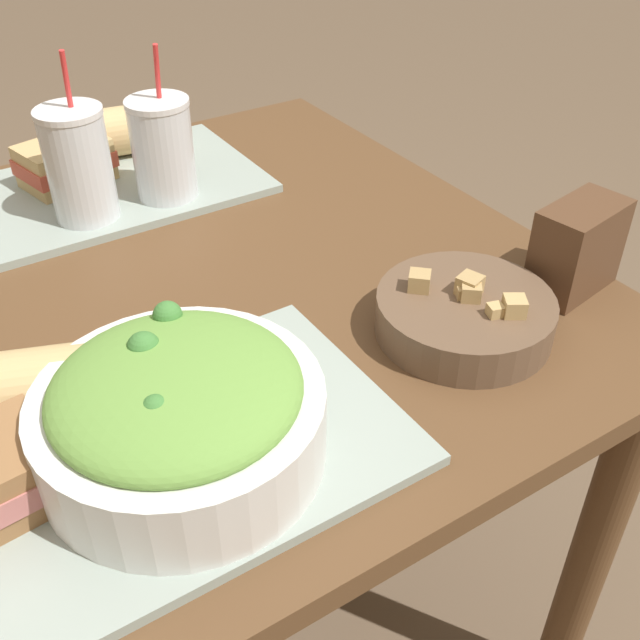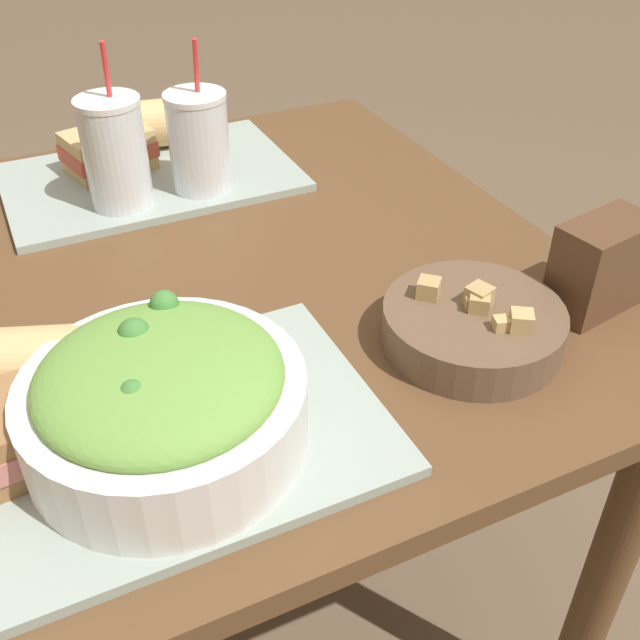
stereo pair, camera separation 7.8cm
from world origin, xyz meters
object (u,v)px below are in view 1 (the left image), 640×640
Objects in this scene: soup_bowl at (464,313)px; baguette_near at (72,383)px; drink_cup_dark at (79,168)px; baguette_far at (115,132)px; chip_bag at (577,248)px; salad_bowl at (179,413)px; drink_cup_red at (163,152)px; sandwich_far at (65,163)px.

baguette_near is at bearing 167.45° from soup_bowl.
soup_bowl is 0.56m from drink_cup_dark.
chip_bag is at bearing -142.50° from baguette_far.
drink_cup_dark is (0.08, 0.50, 0.02)m from salad_bowl.
drink_cup_dark is 1.86× the size of chip_bag.
drink_cup_red is (0.26, 0.39, 0.03)m from baguette_near.
salad_bowl is 0.70m from baguette_far.
salad_bowl is 1.78× the size of sandwich_far.
baguette_far is (0.25, 0.57, 0.00)m from baguette_near.
chip_bag is (0.34, -0.66, 0.01)m from baguette_far.
soup_bowl is 0.43m from baguette_near.
drink_cup_red reaches higher than soup_bowl.
baguette_near is at bearing 166.26° from baguette_far.
soup_bowl is 1.21× the size of baguette_far.
salad_bowl reaches higher than soup_bowl.
sandwich_far is 0.67× the size of drink_cup_red.
chip_bag is at bearing -46.84° from drink_cup_dark.
drink_cup_dark is at bearing 0.54° from baguette_near.
drink_cup_dark reaches higher than baguette_near.
baguette_far is (0.10, 0.06, 0.01)m from sandwich_far.
baguette_near is (-0.07, 0.11, -0.01)m from salad_bowl.
soup_bowl is 0.66m from sandwich_far.
baguette_near reaches higher than soup_bowl.
drink_cup_dark is at bearing 123.39° from chip_bag.
baguette_far is at bearing 74.57° from salad_bowl.
baguette_near is at bearing 161.17° from chip_bag.
chip_bag reaches higher than sandwich_far.
sandwich_far is at bearing 130.44° from baguette_far.
salad_bowl is 2.10× the size of chip_bag.
salad_bowl is 0.50m from drink_cup_dark.
baguette_far is (-0.17, 0.66, 0.02)m from soup_bowl.
salad_bowl reaches higher than chip_bag.
salad_bowl is 0.62m from sandwich_far.
baguette_near is 0.76× the size of drink_cup_dark.
soup_bowl is 0.68m from baguette_far.
drink_cup_dark is (-0.11, -0.18, 0.03)m from baguette_far.
baguette_near is 0.80× the size of drink_cup_red.
chip_bag is at bearing -67.13° from sandwich_far.
drink_cup_dark is (0.14, 0.39, 0.03)m from baguette_near.
drink_cup_dark is at bearing 120.00° from soup_bowl.
drink_cup_red is (0.20, 0.50, 0.02)m from salad_bowl.
drink_cup_dark is (-0.28, 0.48, 0.06)m from soup_bowl.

